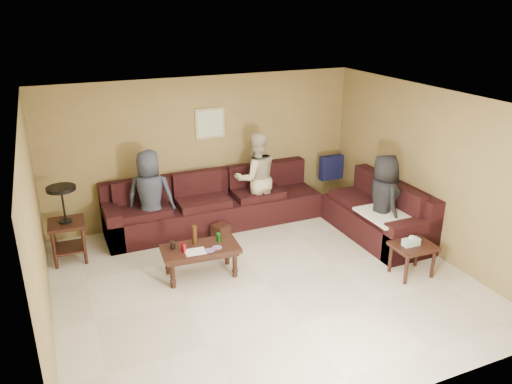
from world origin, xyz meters
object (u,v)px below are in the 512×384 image
coffee_table (200,251)px  person_left (151,197)px  end_table_left (66,223)px  waste_bin (221,233)px  sectional_sofa (271,211)px  person_right (383,201)px  person_middle (256,178)px  side_table_right (413,249)px

coffee_table → person_left: size_ratio=0.73×
end_table_left → coffee_table: bearing=-36.1°
end_table_left → person_left: bearing=7.3°
end_table_left → person_left: (1.29, 0.17, 0.15)m
waste_bin → person_left: bearing=155.0°
sectional_sofa → waste_bin: bearing=-174.8°
sectional_sofa → person_left: 2.02m
person_left → waste_bin: bearing=175.5°
coffee_table → sectional_sofa: bearing=32.7°
end_table_left → person_right: 4.79m
end_table_left → person_right: size_ratio=0.78×
sectional_sofa → end_table_left: size_ratio=3.95×
coffee_table → person_left: 1.48m
person_middle → person_left: bearing=4.0°
side_table_right → person_left: bearing=140.7°
side_table_right → waste_bin: bearing=135.4°
side_table_right → sectional_sofa: bearing=118.6°
person_middle → person_right: bearing=134.0°
end_table_left → waste_bin: 2.36m
coffee_table → side_table_right: (2.74, -1.17, 0.03)m
waste_bin → person_middle: 1.18m
side_table_right → waste_bin: side_table_right is taller
coffee_table → end_table_left: 2.07m
sectional_sofa → person_middle: size_ratio=2.89×
person_middle → sectional_sofa: bearing=106.1°
sectional_sofa → person_right: 1.87m
coffee_table → person_middle: bearing=44.0°
coffee_table → person_left: person_left is taller
coffee_table → waste_bin: (0.63, 0.92, -0.24)m
waste_bin → person_right: 2.62m
person_left → person_right: (3.27, -1.61, -0.01)m
end_table_left → waste_bin: bearing=-7.5°
person_right → sectional_sofa: bearing=54.2°
waste_bin → side_table_right: bearing=-44.6°
person_middle → end_table_left: bearing=6.5°
person_right → person_middle: bearing=47.9°
person_left → person_middle: 1.83m
waste_bin → person_right: size_ratio=0.19×
sectional_sofa → person_left: person_left is taller
person_left → person_right: bearing=174.3°
person_left → person_middle: bearing=-158.4°
end_table_left → person_right: person_right is taller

